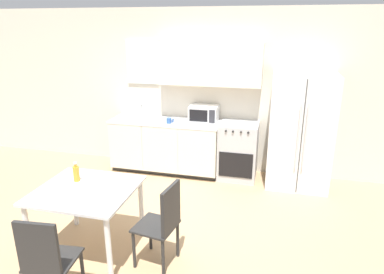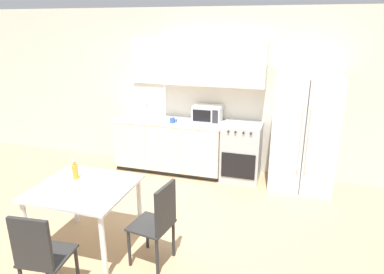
% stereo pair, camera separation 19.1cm
% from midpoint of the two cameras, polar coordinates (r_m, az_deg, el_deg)
% --- Properties ---
extents(ground_plane, '(12.00, 12.00, 0.00)m').
position_cam_midpoint_polar(ground_plane, '(4.52, -4.74, -14.34)').
color(ground_plane, tan).
extents(wall_back, '(12.00, 0.38, 2.70)m').
position_cam_midpoint_polar(wall_back, '(5.81, 2.51, 8.31)').
color(wall_back, beige).
rests_on(wall_back, ground_plane).
extents(kitchen_counter, '(1.86, 0.65, 0.90)m').
position_cam_midpoint_polar(kitchen_counter, '(5.90, -2.78, -1.35)').
color(kitchen_counter, '#333333').
rests_on(kitchen_counter, ground_plane).
extents(oven_range, '(0.61, 0.61, 0.93)m').
position_cam_midpoint_polar(oven_range, '(5.65, 9.19, -2.39)').
color(oven_range, '#B7BABC').
rests_on(oven_range, ground_plane).
extents(refrigerator, '(0.92, 0.74, 1.76)m').
position_cam_midpoint_polar(refrigerator, '(5.43, 19.13, 0.61)').
color(refrigerator, white).
rests_on(refrigerator, ground_plane).
extents(kitchen_sink, '(0.68, 0.42, 0.23)m').
position_cam_midpoint_polar(kitchen_sink, '(5.94, -7.27, 3.31)').
color(kitchen_sink, '#B7BABC').
rests_on(kitchen_sink, kitchen_counter).
extents(microwave, '(0.46, 0.34, 0.26)m').
position_cam_midpoint_polar(microwave, '(5.67, 3.57, 3.92)').
color(microwave, silver).
rests_on(microwave, kitchen_counter).
extents(coffee_mug, '(0.12, 0.09, 0.09)m').
position_cam_midpoint_polar(coffee_mug, '(5.58, -2.24, 2.79)').
color(coffee_mug, '#335999').
rests_on(coffee_mug, kitchen_counter).
extents(dining_table, '(1.02, 0.95, 0.76)m').
position_cam_midpoint_polar(dining_table, '(3.94, -16.17, -9.34)').
color(dining_table, white).
rests_on(dining_table, ground_plane).
extents(dining_chair_near, '(0.44, 0.44, 0.93)m').
position_cam_midpoint_polar(dining_chair_near, '(3.38, -22.51, -17.49)').
color(dining_chair_near, '#282828').
rests_on(dining_chair_near, ground_plane).
extents(dining_chair_side, '(0.46, 0.46, 0.93)m').
position_cam_midpoint_polar(dining_chair_side, '(3.61, -4.01, -13.50)').
color(dining_chair_side, '#282828').
rests_on(dining_chair_side, ground_plane).
extents(drink_bottle, '(0.07, 0.07, 0.23)m').
position_cam_midpoint_polar(drink_bottle, '(4.08, -17.62, -5.45)').
color(drink_bottle, orange).
rests_on(drink_bottle, dining_table).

